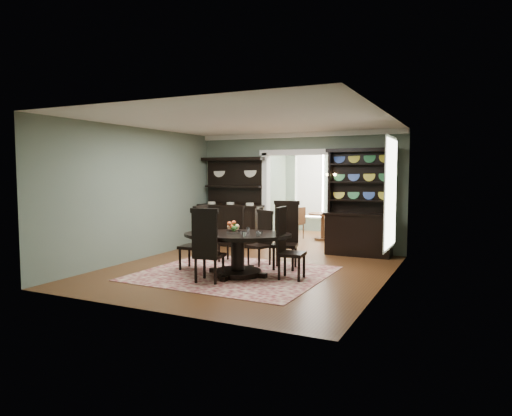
{
  "coord_description": "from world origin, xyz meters",
  "views": [
    {
      "loc": [
        4.14,
        -8.13,
        1.99
      ],
      "look_at": [
        -0.05,
        0.6,
        1.23
      ],
      "focal_mm": 32.0,
      "sensor_mm": 36.0,
      "label": 1
    }
  ],
  "objects": [
    {
      "name": "chair_far_right",
      "position": [
        0.65,
        0.57,
        0.74
      ],
      "size": [
        0.61,
        0.59,
        1.4
      ],
      "rotation": [
        0.0,
        0.0,
        3.36
      ],
      "color": "black",
      "rests_on": "rug"
    },
    {
      "name": "parlor",
      "position": [
        0.0,
        5.53,
        1.52
      ],
      "size": [
        3.51,
        3.5,
        3.01
      ],
      "color": "#583417",
      "rests_on": "ground"
    },
    {
      "name": "doorway_trim",
      "position": [
        0.0,
        3.0,
        1.62
      ],
      "size": [
        2.08,
        0.25,
        2.57
      ],
      "color": "white",
      "rests_on": "floor"
    },
    {
      "name": "chair_near",
      "position": [
        -0.13,
        -1.26,
        0.71
      ],
      "size": [
        0.56,
        0.54,
        1.36
      ],
      "rotation": [
        0.0,
        0.0,
        0.14
      ],
      "color": "black",
      "rests_on": "rug"
    },
    {
      "name": "sideboard",
      "position": [
        -1.79,
        2.72,
        0.83
      ],
      "size": [
        1.82,
        0.65,
        2.39
      ],
      "rotation": [
        0.0,
        0.0,
        0.0
      ],
      "color": "black",
      "rests_on": "floor"
    },
    {
      "name": "room",
      "position": [
        0.0,
        0.04,
        1.58
      ],
      "size": [
        5.51,
        6.01,
        3.01
      ],
      "color": "#583417",
      "rests_on": "ground"
    },
    {
      "name": "chair_end_left",
      "position": [
        -0.92,
        -0.37,
        0.69
      ],
      "size": [
        0.49,
        0.51,
        1.32
      ],
      "rotation": [
        0.0,
        0.0,
        1.62
      ],
      "color": "black",
      "rests_on": "rug"
    },
    {
      "name": "wall_sconce",
      "position": [
        0.95,
        2.85,
        1.89
      ],
      "size": [
        0.27,
        0.21,
        0.21
      ],
      "color": "#BB7631",
      "rests_on": "back_wall_right"
    },
    {
      "name": "parlor_chair_right",
      "position": [
        0.64,
        4.75,
        0.49
      ],
      "size": [
        0.4,
        0.39,
        0.91
      ],
      "rotation": [
        0.0,
        0.0,
        -1.45
      ],
      "color": "brown",
      "rests_on": "parlor_floor"
    },
    {
      "name": "rug",
      "position": [
        -0.07,
        -0.38,
        0.01
      ],
      "size": [
        3.56,
        3.18,
        0.01
      ],
      "primitive_type": "cube",
      "rotation": [
        0.0,
        0.0,
        -0.02
      ],
      "color": "maroon",
      "rests_on": "floor"
    },
    {
      "name": "chair_far_left",
      "position": [
        -0.69,
        0.73,
        0.66
      ],
      "size": [
        0.49,
        0.47,
        1.26
      ],
      "rotation": [
        0.0,
        0.0,
        3.07
      ],
      "color": "black",
      "rests_on": "rug"
    },
    {
      "name": "welsh_dresser",
      "position": [
        1.68,
        2.72,
        0.93
      ],
      "size": [
        1.64,
        0.61,
        2.56
      ],
      "rotation": [
        0.0,
        0.0,
        0.01
      ],
      "color": "black",
      "rests_on": "floor"
    },
    {
      "name": "right_window",
      "position": [
        2.69,
        0.93,
        1.6
      ],
      "size": [
        0.15,
        1.47,
        2.12
      ],
      "color": "white",
      "rests_on": "wall_right"
    },
    {
      "name": "centerpiece",
      "position": [
        0.01,
        -0.52,
        0.89
      ],
      "size": [
        1.41,
        0.91,
        0.23
      ],
      "color": "silver",
      "rests_on": "dining_table"
    },
    {
      "name": "chair_end_right",
      "position": [
        1.01,
        -0.32,
        0.71
      ],
      "size": [
        0.52,
        0.54,
        1.35
      ],
      "rotation": [
        0.0,
        0.0,
        -1.48
      ],
      "color": "black",
      "rests_on": "rug"
    },
    {
      "name": "chair_far_mid",
      "position": [
        0.07,
        0.67,
        0.62
      ],
      "size": [
        0.55,
        0.54,
        1.18
      ],
      "rotation": [
        0.0,
        0.0,
        2.78
      ],
      "color": "black",
      "rests_on": "rug"
    },
    {
      "name": "parlor_chair_left",
      "position": [
        -0.56,
        4.59,
        0.51
      ],
      "size": [
        0.45,
        0.44,
        0.95
      ],
      "rotation": [
        0.0,
        0.0,
        1.21
      ],
      "color": "brown",
      "rests_on": "parlor_floor"
    },
    {
      "name": "dining_table",
      "position": [
        0.08,
        -0.48,
        0.57
      ],
      "size": [
        2.44,
        2.44,
        0.82
      ],
      "rotation": [
        0.0,
        0.0,
        0.33
      ],
      "color": "black",
      "rests_on": "rug"
    },
    {
      "name": "parlor_table",
      "position": [
        0.16,
        4.7,
        0.52
      ],
      "size": [
        0.86,
        0.86,
        0.79
      ],
      "color": "brown",
      "rests_on": "parlor_floor"
    }
  ]
}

